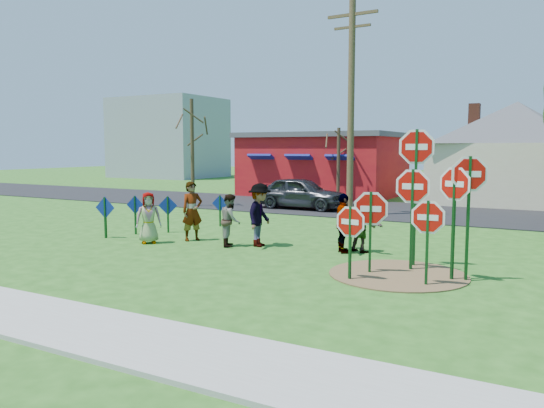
# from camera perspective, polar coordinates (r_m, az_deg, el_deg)

# --- Properties ---
(ground) EXTENTS (120.00, 120.00, 0.00)m
(ground) POSITION_cam_1_polar(r_m,az_deg,el_deg) (15.44, -1.96, -4.98)
(ground) COLOR #225217
(ground) RESTS_ON ground
(sidewalk) EXTENTS (22.00, 1.80, 0.08)m
(sidewalk) POSITION_cam_1_polar(r_m,az_deg,el_deg) (10.12, -23.69, -11.16)
(sidewalk) COLOR #9E9E99
(sidewalk) RESTS_ON ground
(road) EXTENTS (120.00, 7.50, 0.04)m
(road) POSITION_cam_1_polar(r_m,az_deg,el_deg) (25.89, 11.15, -0.59)
(road) COLOR black
(road) RESTS_ON ground
(dirt_patch) EXTENTS (3.20, 3.20, 0.03)m
(dirt_patch) POSITION_cam_1_polar(r_m,az_deg,el_deg) (12.80, 13.39, -7.37)
(dirt_patch) COLOR brown
(dirt_patch) RESTS_ON ground
(red_building) EXTENTS (9.40, 7.69, 3.90)m
(red_building) POSITION_cam_1_polar(r_m,az_deg,el_deg) (33.75, 5.65, 4.32)
(red_building) COLOR #A31018
(red_building) RESTS_ON ground
(cream_house) EXTENTS (9.40, 9.40, 6.50)m
(cream_house) POSITION_cam_1_polar(r_m,az_deg,el_deg) (31.11, 24.73, 5.43)
(cream_house) COLOR beige
(cream_house) RESTS_ON ground
(distant_building) EXTENTS (10.00, 8.00, 8.00)m
(distant_building) POSITION_cam_1_polar(r_m,az_deg,el_deg) (55.95, -11.04, 6.98)
(distant_building) COLOR #8C939E
(distant_building) RESTS_ON ground
(stop_sign_a) EXTENTS (0.94, 0.12, 1.79)m
(stop_sign_a) POSITION_cam_1_polar(r_m,az_deg,el_deg) (11.91, 8.43, -2.48)
(stop_sign_a) COLOR #103D17
(stop_sign_a) RESTS_ON ground
(stop_sign_b) EXTENTS (1.18, 0.17, 3.57)m
(stop_sign_b) POSITION_cam_1_polar(r_m,az_deg,el_deg) (13.54, 15.25, 4.41)
(stop_sign_b) COLOR #103D17
(stop_sign_b) RESTS_ON ground
(stop_sign_c) EXTENTS (0.96, 0.38, 2.67)m
(stop_sign_c) POSITION_cam_1_polar(r_m,az_deg,el_deg) (12.34, 19.03, 0.74)
(stop_sign_c) COLOR #103D17
(stop_sign_c) RESTS_ON ground
(stop_sign_d) EXTENTS (1.00, 0.43, 2.92)m
(stop_sign_d) POSITION_cam_1_polar(r_m,az_deg,el_deg) (12.35, 20.44, 1.82)
(stop_sign_d) COLOR #103D17
(stop_sign_d) RESTS_ON ground
(stop_sign_e) EXTENTS (1.06, 0.31, 2.08)m
(stop_sign_e) POSITION_cam_1_polar(r_m,az_deg,el_deg) (12.61, 10.56, -1.14)
(stop_sign_e) COLOR #103D17
(stop_sign_e) RESTS_ON ground
(stop_sign_f) EXTENTS (0.98, 0.07, 1.97)m
(stop_sign_f) POSITION_cam_1_polar(r_m,az_deg,el_deg) (11.74, 16.41, -1.95)
(stop_sign_f) COLOR #103D17
(stop_sign_f) RESTS_ON ground
(stop_sign_g) EXTENTS (1.13, 0.08, 2.60)m
(stop_sign_g) POSITION_cam_1_polar(r_m,az_deg,el_deg) (13.10, 14.88, 0.81)
(stop_sign_g) COLOR #103D17
(stop_sign_g) RESTS_ON ground
(blue_diamond_a) EXTENTS (0.73, 0.13, 1.37)m
(blue_diamond_a) POSITION_cam_1_polar(r_m,az_deg,el_deg) (18.21, -17.51, -0.89)
(blue_diamond_a) COLOR #103D17
(blue_diamond_a) RESTS_ON ground
(blue_diamond_b) EXTENTS (0.63, 0.17, 1.34)m
(blue_diamond_b) POSITION_cam_1_polar(r_m,az_deg,el_deg) (18.75, -14.50, -0.65)
(blue_diamond_b) COLOR #103D17
(blue_diamond_b) RESTS_ON ground
(blue_diamond_c) EXTENTS (0.63, 0.29, 1.29)m
(blue_diamond_c) POSITION_cam_1_polar(r_m,az_deg,el_deg) (18.85, -11.14, -0.64)
(blue_diamond_c) COLOR #103D17
(blue_diamond_c) RESTS_ON ground
(blue_diamond_d) EXTENTS (0.62, 0.16, 1.20)m
(blue_diamond_d) POSITION_cam_1_polar(r_m,az_deg,el_deg) (20.09, -5.61, -0.33)
(blue_diamond_d) COLOR #103D17
(blue_diamond_d) RESTS_ON ground
(person_a) EXTENTS (0.91, 0.91, 1.59)m
(person_a) POSITION_cam_1_polar(r_m,az_deg,el_deg) (16.87, -13.15, -1.46)
(person_a) COLOR #464D8D
(person_a) RESTS_ON ground
(person_b) EXTENTS (0.74, 0.83, 1.90)m
(person_b) POSITION_cam_1_polar(r_m,az_deg,el_deg) (17.07, -8.58, -0.77)
(person_b) COLOR #247368
(person_b) RESTS_ON ground
(person_c) EXTENTS (0.89, 0.96, 1.58)m
(person_c) POSITION_cam_1_polar(r_m,az_deg,el_deg) (16.00, -4.48, -1.74)
(person_c) COLOR brown
(person_c) RESTS_ON ground
(person_d) EXTENTS (0.87, 1.32, 1.91)m
(person_d) POSITION_cam_1_polar(r_m,az_deg,el_deg) (15.89, -1.34, -1.18)
(person_d) COLOR #353539
(person_d) RESTS_ON ground
(person_e) EXTENTS (0.93, 1.03, 1.68)m
(person_e) POSITION_cam_1_polar(r_m,az_deg,el_deg) (15.01, 7.68, -2.09)
(person_e) COLOR #4F2F62
(person_e) RESTS_ON ground
(person_f) EXTENTS (1.46, 0.97, 1.51)m
(person_f) POSITION_cam_1_polar(r_m,az_deg,el_deg) (15.25, 9.43, -2.32)
(person_f) COLOR #225A38
(person_f) RESTS_ON ground
(suv) EXTENTS (4.51, 1.84, 1.53)m
(suv) POSITION_cam_1_polar(r_m,az_deg,el_deg) (25.61, 3.09, 1.21)
(suv) COLOR #303036
(suv) RESTS_ON road
(utility_pole) EXTENTS (2.24, 0.28, 9.14)m
(utility_pole) POSITION_cam_1_polar(r_m,az_deg,el_deg) (23.22, 8.50, 10.55)
(utility_pole) COLOR #4C3823
(utility_pole) RESTS_ON ground
(bare_tree_west) EXTENTS (1.80, 1.80, 5.40)m
(bare_tree_west) POSITION_cam_1_polar(r_m,az_deg,el_deg) (27.06, -8.59, 7.11)
(bare_tree_west) COLOR #382819
(bare_tree_west) RESTS_ON ground
(bare_tree_east) EXTENTS (1.80, 1.80, 4.05)m
(bare_tree_east) POSITION_cam_1_polar(r_m,az_deg,el_deg) (28.94, 7.17, 5.32)
(bare_tree_east) COLOR #382819
(bare_tree_east) RESTS_ON ground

